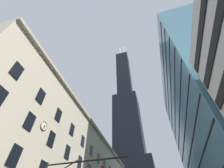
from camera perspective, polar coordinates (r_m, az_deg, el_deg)
dark_skyscraper at (r=120.11m, az=6.47°, el=-20.09°), size 29.29×29.29×181.50m
glass_office_midrise at (r=46.12m, az=34.58°, el=-11.21°), size 16.75×40.86×44.51m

